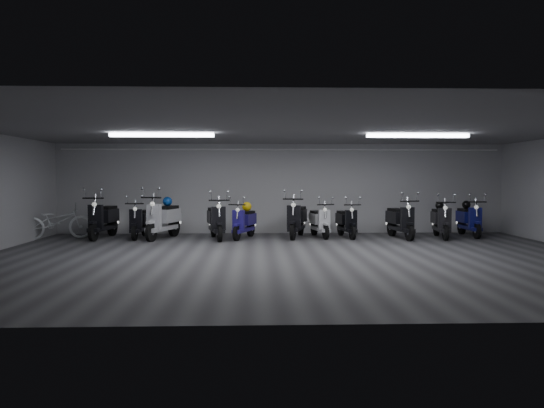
{
  "coord_description": "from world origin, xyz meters",
  "views": [
    {
      "loc": [
        -0.84,
        -10.96,
        1.76
      ],
      "look_at": [
        -0.39,
        2.5,
        1.05
      ],
      "focal_mm": 33.63,
      "sensor_mm": 36.0,
      "label": 1
    }
  ],
  "objects_px": {
    "bicycle": "(57,217)",
    "scooter_9": "(441,215)",
    "scooter_0": "(103,213)",
    "scooter_5": "(297,213)",
    "scooter_8": "(400,215)",
    "helmet_3": "(439,205)",
    "scooter_10": "(469,215)",
    "scooter_3": "(216,215)",
    "scooter_7": "(347,217)",
    "helmet_0": "(167,201)",
    "helmet_2": "(247,207)",
    "scooter_2": "(163,213)",
    "scooter_1": "(140,216)",
    "helmet_1": "(466,205)",
    "scooter_4": "(244,217)",
    "scooter_6": "(320,216)"
  },
  "relations": [
    {
      "from": "scooter_0",
      "to": "helmet_0",
      "type": "relative_size",
      "value": 7.34
    },
    {
      "from": "scooter_9",
      "to": "bicycle",
      "type": "height_order",
      "value": "scooter_9"
    },
    {
      "from": "scooter_8",
      "to": "scooter_4",
      "type": "bearing_deg",
      "value": 170.42
    },
    {
      "from": "scooter_2",
      "to": "scooter_3",
      "type": "height_order",
      "value": "scooter_2"
    },
    {
      "from": "scooter_3",
      "to": "scooter_7",
      "type": "relative_size",
      "value": 1.15
    },
    {
      "from": "scooter_0",
      "to": "scooter_7",
      "type": "height_order",
      "value": "scooter_0"
    },
    {
      "from": "helmet_1",
      "to": "scooter_1",
      "type": "bearing_deg",
      "value": -178.22
    },
    {
      "from": "scooter_4",
      "to": "helmet_2",
      "type": "bearing_deg",
      "value": 90.0
    },
    {
      "from": "scooter_3",
      "to": "scooter_9",
      "type": "xyz_separation_m",
      "value": [
        6.45,
        0.04,
        -0.04
      ]
    },
    {
      "from": "scooter_8",
      "to": "helmet_1",
      "type": "xyz_separation_m",
      "value": [
        2.18,
        0.65,
        0.25
      ]
    },
    {
      "from": "scooter_4",
      "to": "helmet_0",
      "type": "bearing_deg",
      "value": -166.11
    },
    {
      "from": "scooter_7",
      "to": "scooter_3",
      "type": "bearing_deg",
      "value": 176.58
    },
    {
      "from": "scooter_1",
      "to": "scooter_9",
      "type": "height_order",
      "value": "scooter_9"
    },
    {
      "from": "scooter_0",
      "to": "bicycle",
      "type": "xyz_separation_m",
      "value": [
        -1.27,
        -0.12,
        -0.12
      ]
    },
    {
      "from": "scooter_8",
      "to": "helmet_1",
      "type": "height_order",
      "value": "scooter_8"
    },
    {
      "from": "scooter_0",
      "to": "scooter_5",
      "type": "xyz_separation_m",
      "value": [
        5.58,
        0.0,
        -0.02
      ]
    },
    {
      "from": "scooter_4",
      "to": "helmet_1",
      "type": "bearing_deg",
      "value": 24.29
    },
    {
      "from": "scooter_0",
      "to": "scooter_7",
      "type": "xyz_separation_m",
      "value": [
        7.02,
        -0.03,
        -0.12
      ]
    },
    {
      "from": "bicycle",
      "to": "scooter_5",
      "type": "bearing_deg",
      "value": -110.47
    },
    {
      "from": "scooter_0",
      "to": "scooter_5",
      "type": "distance_m",
      "value": 5.58
    },
    {
      "from": "scooter_10",
      "to": "scooter_8",
      "type": "bearing_deg",
      "value": -167.67
    },
    {
      "from": "scooter_2",
      "to": "helmet_1",
      "type": "bearing_deg",
      "value": 21.56
    },
    {
      "from": "scooter_0",
      "to": "scooter_3",
      "type": "distance_m",
      "value": 3.28
    },
    {
      "from": "scooter_3",
      "to": "helmet_3",
      "type": "distance_m",
      "value": 6.5
    },
    {
      "from": "scooter_1",
      "to": "bicycle",
      "type": "distance_m",
      "value": 2.31
    },
    {
      "from": "helmet_2",
      "to": "helmet_3",
      "type": "height_order",
      "value": "helmet_3"
    },
    {
      "from": "scooter_4",
      "to": "scooter_9",
      "type": "bearing_deg",
      "value": 18.82
    },
    {
      "from": "helmet_1",
      "to": "helmet_2",
      "type": "xyz_separation_m",
      "value": [
        -6.58,
        -0.29,
        -0.03
      ]
    },
    {
      "from": "scooter_6",
      "to": "helmet_0",
      "type": "height_order",
      "value": "scooter_6"
    },
    {
      "from": "helmet_0",
      "to": "scooter_1",
      "type": "bearing_deg",
      "value": -178.23
    },
    {
      "from": "helmet_2",
      "to": "helmet_3",
      "type": "distance_m",
      "value": 5.63
    },
    {
      "from": "scooter_0",
      "to": "scooter_1",
      "type": "bearing_deg",
      "value": 9.05
    },
    {
      "from": "helmet_3",
      "to": "helmet_1",
      "type": "bearing_deg",
      "value": 21.35
    },
    {
      "from": "scooter_2",
      "to": "helmet_2",
      "type": "bearing_deg",
      "value": 24.1
    },
    {
      "from": "scooter_9",
      "to": "bicycle",
      "type": "distance_m",
      "value": 10.99
    },
    {
      "from": "scooter_5",
      "to": "scooter_7",
      "type": "height_order",
      "value": "scooter_5"
    },
    {
      "from": "scooter_5",
      "to": "scooter_10",
      "type": "relative_size",
      "value": 1.09
    },
    {
      "from": "scooter_10",
      "to": "scooter_3",
      "type": "bearing_deg",
      "value": -174.93
    },
    {
      "from": "bicycle",
      "to": "helmet_3",
      "type": "relative_size",
      "value": 8.25
    },
    {
      "from": "scooter_1",
      "to": "scooter_8",
      "type": "bearing_deg",
      "value": -1.05
    },
    {
      "from": "scooter_1",
      "to": "scooter_8",
      "type": "xyz_separation_m",
      "value": [
        7.49,
        -0.34,
        0.05
      ]
    },
    {
      "from": "scooter_4",
      "to": "scooter_8",
      "type": "distance_m",
      "value": 4.49
    },
    {
      "from": "scooter_9",
      "to": "helmet_3",
      "type": "distance_m",
      "value": 0.37
    },
    {
      "from": "scooter_5",
      "to": "helmet_0",
      "type": "bearing_deg",
      "value": -166.0
    },
    {
      "from": "bicycle",
      "to": "scooter_9",
      "type": "bearing_deg",
      "value": -112.29
    },
    {
      "from": "scooter_4",
      "to": "bicycle",
      "type": "bearing_deg",
      "value": -160.64
    },
    {
      "from": "scooter_0",
      "to": "helmet_0",
      "type": "height_order",
      "value": "scooter_0"
    },
    {
      "from": "scooter_0",
      "to": "helmet_3",
      "type": "xyz_separation_m",
      "value": [
        9.75,
        -0.03,
        0.2
      ]
    },
    {
      "from": "scooter_8",
      "to": "bicycle",
      "type": "bearing_deg",
      "value": 171.06
    },
    {
      "from": "scooter_8",
      "to": "scooter_3",
      "type": "bearing_deg",
      "value": 172.32
    }
  ]
}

